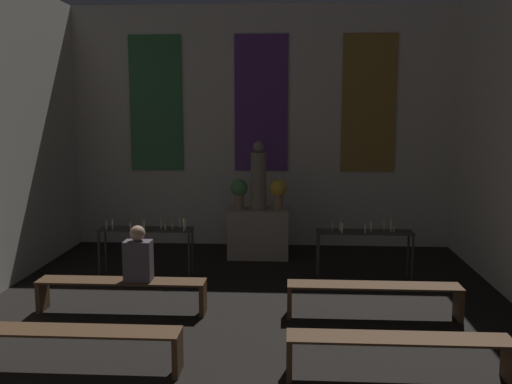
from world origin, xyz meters
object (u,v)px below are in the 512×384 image
(altar, at_px, (259,233))
(flower_vase_left, at_px, (239,191))
(pew_third_right, at_px, (398,348))
(person_seated, at_px, (138,256))
(flower_vase_right, at_px, (278,191))
(candle_rack_right, at_px, (364,238))
(pew_back_left, at_px, (122,288))
(candle_rack_left, at_px, (146,235))
(pew_third_left, at_px, (73,340))
(statue, at_px, (259,178))
(pew_back_right, at_px, (374,293))

(altar, relative_size, flower_vase_left, 1.98)
(pew_third_right, bearing_deg, person_seated, 150.90)
(flower_vase_right, xyz_separation_m, candle_rack_right, (1.40, -1.37, -0.54))
(pew_back_left, bearing_deg, candle_rack_left, 92.61)
(candle_rack_left, distance_m, pew_third_left, 3.41)
(statue, xyz_separation_m, pew_back_right, (1.67, -3.03, -1.13))
(candle_rack_left, bearing_deg, pew_third_left, -88.72)
(flower_vase_right, height_order, pew_back_left, flower_vase_right)
(pew_third_right, bearing_deg, pew_third_left, 180.00)
(pew_third_right, bearing_deg, flower_vase_right, 105.43)
(altar, height_order, pew_third_left, altar)
(candle_rack_right, relative_size, pew_third_left, 0.67)
(flower_vase_left, distance_m, person_seated, 3.25)
(candle_rack_left, bearing_deg, person_seated, -79.34)
(pew_back_right, bearing_deg, statue, 118.89)
(pew_back_left, bearing_deg, altar, 61.11)
(pew_back_right, bearing_deg, candle_rack_left, 154.13)
(altar, relative_size, person_seated, 1.48)
(pew_third_right, height_order, pew_back_right, same)
(flower_vase_right, height_order, candle_rack_right, flower_vase_right)
(pew_back_left, bearing_deg, candle_rack_right, 25.85)
(pew_third_left, bearing_deg, statue, 70.64)
(candle_rack_right, bearing_deg, pew_third_right, -91.42)
(pew_back_right, bearing_deg, person_seated, 180.00)
(person_seated, bearing_deg, statue, 64.65)
(flower_vase_left, height_order, pew_back_left, flower_vase_left)
(altar, relative_size, pew_back_right, 0.49)
(pew_third_left, bearing_deg, pew_back_left, 90.00)
(person_seated, bearing_deg, flower_vase_left, 70.43)
(flower_vase_left, bearing_deg, flower_vase_right, 0.00)
(statue, bearing_deg, pew_third_left, -109.36)
(flower_vase_right, height_order, candle_rack_left, flower_vase_right)
(candle_rack_right, relative_size, pew_back_right, 0.67)
(statue, relative_size, pew_back_right, 0.55)
(pew_back_right, relative_size, person_seated, 3.02)
(altar, bearing_deg, statue, 0.00)
(pew_back_left, bearing_deg, statue, 61.11)
(pew_back_left, distance_m, pew_back_right, 3.35)
(flower_vase_right, distance_m, person_seated, 3.56)
(candle_rack_right, distance_m, pew_third_right, 3.42)
(flower_vase_right, bearing_deg, candle_rack_left, -146.94)
(statue, xyz_separation_m, flower_vase_right, (0.36, 0.00, -0.24))
(altar, bearing_deg, pew_third_right, -70.64)
(candle_rack_right, relative_size, pew_back_left, 0.67)
(flower_vase_right, height_order, pew_third_left, flower_vase_right)
(pew_back_right, bearing_deg, altar, 118.89)
(candle_rack_left, xyz_separation_m, pew_third_left, (0.08, -3.39, -0.36))
(pew_third_right, distance_m, pew_back_left, 3.77)
(statue, xyz_separation_m, pew_back_left, (-1.67, -3.03, -1.13))
(flower_vase_right, distance_m, candle_rack_right, 2.03)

